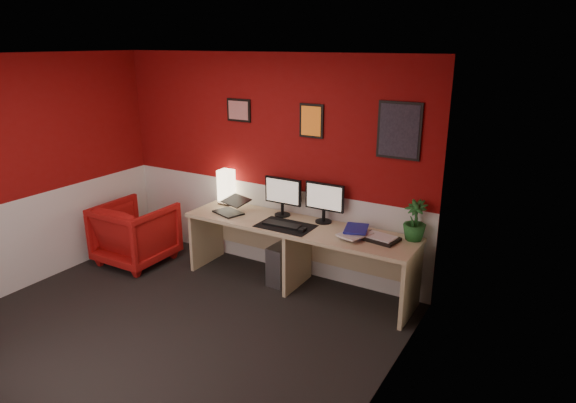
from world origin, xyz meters
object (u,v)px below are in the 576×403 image
Objects in this scene: shoji_lamp at (226,188)px; laptop at (228,204)px; potted_plant at (415,220)px; monitor_left at (282,191)px; monitor_right at (324,197)px; zen_tray at (380,239)px; pc_tower at (284,262)px; armchair at (136,233)px; desk at (297,256)px.

laptop is (0.23, -0.28, -0.09)m from shoji_lamp.
laptop is 0.82× the size of potted_plant.
shoji_lamp is 0.37m from laptop.
monitor_right is (0.50, 0.04, 0.00)m from monitor_left.
shoji_lamp is 1.30m from monitor_right.
monitor_left is at bearing 173.51° from zen_tray.
armchair is (-1.84, -0.46, 0.15)m from pc_tower.
monitor_right is at bearing 33.44° from laptop.
potted_plant is (1.00, 0.00, -0.09)m from monitor_right.
laptop is at bearing -171.96° from potted_plant.
zen_tray reaches higher than desk.
shoji_lamp is 0.99× the size of potted_plant.
monitor_left reaches higher than zen_tray.
monitor_left is 1.94m from armchair.
potted_plant is 3.34m from armchair.
monitor_left is 1.50m from potted_plant.
zen_tray is at bearing -171.46° from armchair.
monitor_right is at bearing -164.45° from armchair.
monitor_right is 1.00m from potted_plant.
potted_plant is at bearing 0.33° from shoji_lamp.
potted_plant reaches higher than shoji_lamp.
pc_tower is at bearing -52.93° from monitor_left.
pc_tower is (-0.40, -0.17, -0.80)m from monitor_right.
laptop reaches higher than pc_tower.
zen_tray is 0.87× the size of potted_plant.
armchair is (-1.73, -0.60, -0.65)m from monitor_left.
pc_tower is (-1.11, 0.00, -0.52)m from zen_tray.
desk is at bearing -131.87° from monitor_right.
armchair is at bearing -163.10° from pc_tower.
desk is at bearing -10.83° from shoji_lamp.
monitor_left is at bearing 42.04° from laptop.
monitor_left reaches higher than potted_plant.
monitor_right is 1.66× the size of zen_tray.
desk is at bearing -10.51° from pc_tower.
desk is 0.99m from zen_tray.
laptop is 0.57× the size of monitor_left.
zen_tray reaches higher than pc_tower.
desk is 6.43× the size of potted_plant.
armchair is (-3.23, -0.64, -0.56)m from potted_plant.
monitor_left is at bearing 148.74° from desk.
monitor_left reaches higher than pc_tower.
monitor_right reaches higher than zen_tray.
desk is at bearing -177.17° from zen_tray.
armchair is at bearing -146.20° from shoji_lamp.
monitor_left is 0.71× the size of armchair.
zen_tray is at bearing -4.71° from shoji_lamp.
monitor_left is 1.00× the size of monitor_right.
potted_plant is at bearing 10.07° from pc_tower.
monitor_right reaches higher than pc_tower.
monitor_left is at bearing -178.42° from potted_plant.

